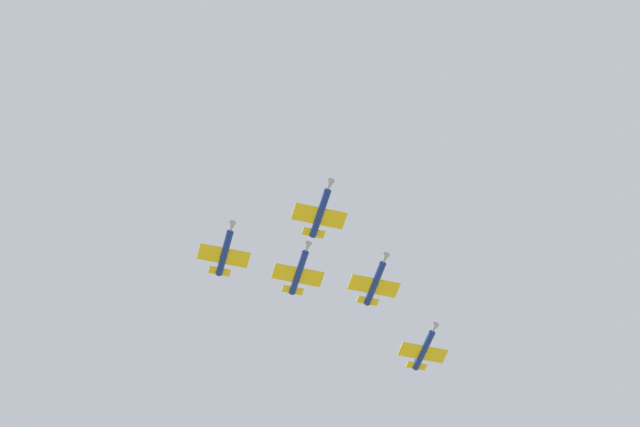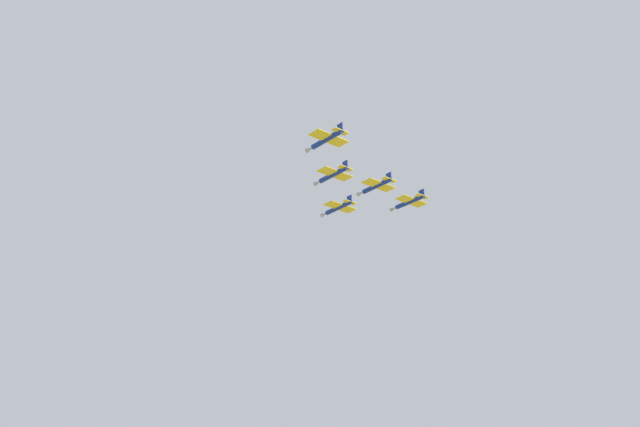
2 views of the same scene
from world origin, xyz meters
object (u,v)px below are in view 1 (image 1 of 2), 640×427
object	(u,v)px
jet_starboard_outer	(424,350)
jet_lead	(320,212)
jet_starboard_inner	(225,252)
jet_port_outer	(299,272)
jet_port_inner	(375,283)

from	to	relation	value
jet_starboard_outer	jet_lead	bearing A→B (deg)	45.00
jet_starboard_inner	jet_port_outer	bearing A→B (deg)	-174.29
jet_lead	jet_starboard_outer	distance (m)	38.87
jet_port_inner	jet_port_outer	size ratio (longest dim) A/B	1.00
jet_port_inner	jet_starboard_outer	world-z (taller)	jet_port_inner
jet_starboard_inner	jet_lead	bearing A→B (deg)	135.00
jet_port_outer	jet_starboard_inner	bearing A→B (deg)	5.71
jet_port_inner	jet_port_outer	world-z (taller)	jet_port_outer
jet_port_outer	jet_starboard_outer	bearing A→B (deg)	-155.77
jet_port_inner	jet_lead	bearing A→B (deg)	45.00
jet_starboard_inner	jet_starboard_outer	world-z (taller)	jet_starboard_inner
jet_lead	jet_starboard_outer	world-z (taller)	jet_lead
jet_starboard_inner	jet_port_outer	size ratio (longest dim) A/B	1.00
jet_port_outer	jet_port_inner	bearing A→B (deg)	174.29
jet_port_outer	jet_starboard_outer	distance (m)	30.16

